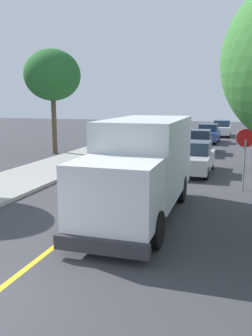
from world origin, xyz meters
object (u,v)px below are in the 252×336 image
(parked_car_near, at_px, (194,158))
(parked_car_mid, at_px, (199,142))
(parked_car_furthest, at_px, (222,129))
(parked_car_far, at_px, (208,134))
(street_tree_down_block, at_px, (52,75))
(stop_sign, at_px, (245,147))
(box_truck, at_px, (142,163))

(parked_car_near, bearing_deg, parked_car_mid, 94.88)
(parked_car_furthest, bearing_deg, parked_car_mid, -93.99)
(parked_car_mid, relative_size, parked_car_furthest, 1.01)
(parked_car_mid, xyz_separation_m, parked_car_far, (0.09, 6.73, 0.00))
(street_tree_down_block, bearing_deg, parked_car_mid, 20.11)
(parked_car_mid, distance_m, street_tree_down_block, 11.44)
(parked_car_furthest, xyz_separation_m, street_tree_down_block, (-10.70, -16.63, 4.69))
(parked_car_near, xyz_separation_m, parked_car_furthest, (0.27, 20.51, 0.00))
(parked_car_near, xyz_separation_m, street_tree_down_block, (-10.43, 3.88, 4.69))
(parked_car_mid, relative_size, stop_sign, 1.68)
(parked_car_near, height_order, stop_sign, stop_sign)
(parked_car_mid, height_order, parked_car_far, same)
(box_truck, distance_m, stop_sign, 5.61)
(parked_car_far, bearing_deg, parked_car_furthest, 82.59)
(parked_car_furthest, height_order, stop_sign, stop_sign)
(parked_car_near, relative_size, stop_sign, 1.67)
(box_truck, xyz_separation_m, street_tree_down_block, (-9.66, 11.52, 3.72))
(parked_car_mid, xyz_separation_m, stop_sign, (3.13, -10.55, 1.06))
(parked_car_far, height_order, street_tree_down_block, street_tree_down_block)
(parked_car_near, relative_size, parked_car_mid, 0.99)
(box_truck, height_order, parked_car_far, box_truck)
(box_truck, height_order, street_tree_down_block, street_tree_down_block)
(parked_car_far, bearing_deg, stop_sign, -80.02)
(box_truck, relative_size, stop_sign, 2.73)
(parked_car_near, xyz_separation_m, parked_car_far, (-0.55, 14.20, 0.00))
(box_truck, bearing_deg, stop_sign, 54.36)
(parked_car_mid, distance_m, stop_sign, 11.05)
(parked_car_furthest, bearing_deg, street_tree_down_block, -122.77)
(stop_sign, bearing_deg, parked_car_far, 99.98)
(parked_car_far, distance_m, stop_sign, 17.57)
(box_truck, relative_size, parked_car_near, 1.63)
(parked_car_far, height_order, parked_car_furthest, same)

